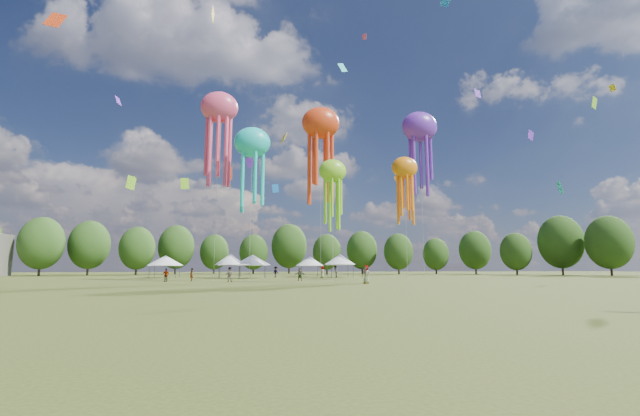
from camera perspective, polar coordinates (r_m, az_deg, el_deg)
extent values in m
plane|color=#384416|center=(17.00, 15.40, -13.37)|extent=(300.00, 300.00, 0.00)
imported|color=gray|center=(50.15, -12.10, -8.76)|extent=(0.95, 0.81, 1.71)
imported|color=gray|center=(66.76, 0.32, -8.62)|extent=(0.62, 0.94, 1.90)
imported|color=gray|center=(70.46, 2.08, -8.57)|extent=(0.96, 1.10, 1.92)
imported|color=gray|center=(72.35, -5.97, -8.57)|extent=(1.33, 1.26, 1.81)
imported|color=gray|center=(53.35, -20.04, -8.48)|extent=(0.98, 0.60, 1.56)
imported|color=gray|center=(54.32, -2.72, -8.93)|extent=(1.51, 0.74, 1.56)
imported|color=gray|center=(55.02, -16.93, -8.58)|extent=(0.38, 0.57, 1.57)
imported|color=gray|center=(44.81, 6.23, -8.88)|extent=(1.09, 1.07, 1.90)
cylinder|color=#47474C|center=(72.29, -22.01, -8.00)|extent=(0.08, 0.08, 1.89)
cylinder|color=#47474C|center=(76.21, -21.40, -8.00)|extent=(0.08, 0.08, 1.89)
cylinder|color=#47474C|center=(71.59, -18.85, -8.16)|extent=(0.08, 0.08, 1.89)
cylinder|color=#47474C|center=(75.55, -18.39, -8.15)|extent=(0.08, 0.08, 1.89)
cube|color=white|center=(73.88, -20.12, -7.31)|extent=(4.39, 4.39, 0.10)
cone|color=white|center=(73.89, -20.09, -6.64)|extent=(5.71, 5.71, 1.62)
cylinder|color=#47474C|center=(66.41, -13.47, -8.37)|extent=(0.08, 0.08, 1.99)
cylinder|color=#47474C|center=(69.55, -13.32, -8.35)|extent=(0.08, 0.08, 1.99)
cylinder|color=#47474C|center=(66.31, -10.72, -8.45)|extent=(0.08, 0.08, 1.99)
cylinder|color=#47474C|center=(69.46, -10.70, -8.42)|extent=(0.08, 0.08, 1.99)
cube|color=white|center=(67.91, -12.03, -7.52)|extent=(3.55, 3.55, 0.10)
cone|color=white|center=(67.92, -12.01, -6.76)|extent=(4.62, 4.62, 1.70)
cylinder|color=#47474C|center=(66.20, -10.85, -8.47)|extent=(0.08, 0.08, 1.94)
cylinder|color=#47474C|center=(70.26, -10.81, -8.43)|extent=(0.08, 0.08, 1.94)
cylinder|color=#47474C|center=(66.29, -7.30, -8.54)|extent=(0.08, 0.08, 1.94)
cylinder|color=#47474C|center=(70.34, -7.47, -8.50)|extent=(0.08, 0.08, 1.94)
cube|color=white|center=(68.24, -9.09, -7.63)|extent=(4.46, 4.46, 0.10)
cone|color=white|center=(68.25, -9.07, -6.89)|extent=(5.80, 5.80, 1.66)
cylinder|color=#47474C|center=(73.26, -2.51, -8.56)|extent=(0.08, 0.08, 1.89)
cylinder|color=#47474C|center=(76.65, -2.86, -8.53)|extent=(0.08, 0.08, 1.89)
cylinder|color=#47474C|center=(73.80, 0.15, -8.56)|extent=(0.08, 0.08, 1.89)
cylinder|color=#47474C|center=(77.16, -0.31, -8.54)|extent=(0.08, 0.08, 1.89)
cube|color=white|center=(75.19, -1.38, -7.79)|extent=(3.82, 3.82, 0.10)
cone|color=white|center=(75.20, -1.38, -7.13)|extent=(4.96, 4.96, 1.62)
cylinder|color=#47474C|center=(71.26, 1.56, -8.51)|extent=(0.08, 0.08, 2.07)
cylinder|color=#47474C|center=(74.94, 0.97, -8.49)|extent=(0.08, 0.08, 2.07)
cylinder|color=#47474C|center=(72.12, 4.51, -8.48)|extent=(0.08, 0.08, 2.07)
cylinder|color=#47474C|center=(75.75, 3.79, -8.47)|extent=(0.08, 0.08, 2.07)
cube|color=white|center=(73.49, 2.70, -7.64)|extent=(4.15, 4.15, 0.10)
cone|color=white|center=(73.50, 2.70, -6.91)|extent=(5.39, 5.39, 1.77)
ellipsoid|color=#19DBD8|center=(53.29, -9.10, 8.71)|extent=(4.45, 3.12, 3.78)
cylinder|color=beige|center=(51.52, -9.30, -0.33)|extent=(0.03, 0.03, 16.90)
ellipsoid|color=#EA3E14|center=(65.15, 0.10, 11.37)|extent=(5.72, 4.01, 4.86)
cylinder|color=beige|center=(62.26, 0.10, 1.21)|extent=(0.03, 0.03, 23.27)
ellipsoid|color=orange|center=(58.07, 11.31, 5.34)|extent=(3.52, 2.46, 2.99)
cylinder|color=beige|center=(56.83, 11.52, -2.00)|extent=(0.03, 0.03, 14.91)
ellipsoid|color=#F34773|center=(57.88, -13.38, 13.05)|extent=(4.80, 3.36, 4.08)
cylinder|color=beige|center=(54.92, -13.75, 2.14)|extent=(0.03, 0.03, 22.25)
ellipsoid|color=#96EE27|center=(47.68, 1.72, 5.01)|extent=(3.11, 2.18, 2.64)
cylinder|color=beige|center=(46.67, 1.75, -2.43)|extent=(0.03, 0.03, 12.40)
ellipsoid|color=purple|center=(74.40, 13.24, 10.59)|extent=(6.05, 4.24, 5.15)
cylinder|color=beige|center=(71.44, 13.56, 0.99)|extent=(0.03, 0.03, 25.11)
cube|color=purple|center=(81.38, -9.32, 6.12)|extent=(1.84, 0.84, 2.31)
cube|color=#EA3E14|center=(86.95, 14.09, 8.46)|extent=(0.88, 0.14, 1.00)
cube|color=yellow|center=(56.39, -4.91, 9.36)|extent=(0.86, 1.38, 1.40)
cube|color=#96EE27|center=(53.76, 32.98, 11.80)|extent=(1.09, 0.46, 1.33)
cube|color=#1B7BF6|center=(78.13, 16.56, 25.22)|extent=(1.71, 1.16, 2.00)
cube|color=purple|center=(64.84, 20.44, 14.23)|extent=(1.12, 0.67, 1.45)
cube|color=#EA3E14|center=(58.48, -32.06, 20.67)|extent=(2.24, 1.12, 2.40)
cube|color=yellow|center=(65.66, -14.22, 23.94)|extent=(0.27, 1.96, 2.24)
cube|color=#96EE27|center=(87.28, -17.75, 3.15)|extent=(1.66, 1.08, 2.34)
cube|color=#19DBD8|center=(76.01, 3.04, 18.34)|extent=(1.90, 0.88, 2.03)
cube|color=purple|center=(82.34, 26.49, 8.75)|extent=(1.78, 0.73, 2.13)
cube|color=orange|center=(94.51, 10.34, 3.92)|extent=(1.20, 0.87, 1.58)
cube|color=yellow|center=(61.87, 34.68, 13.16)|extent=(0.45, 0.59, 0.85)
cube|color=#96EE27|center=(78.65, -24.09, 3.11)|extent=(1.45, 1.38, 2.40)
cube|color=#1B7BF6|center=(62.25, -6.02, 2.65)|extent=(1.09, 0.26, 1.35)
cube|color=#19DBD8|center=(67.31, 29.57, 2.41)|extent=(0.77, 1.48, 1.78)
cube|color=#F34773|center=(81.97, 6.00, 21.96)|extent=(0.68, 0.91, 1.05)
cube|color=purple|center=(53.28, -25.53, 12.90)|extent=(0.69, 0.99, 1.05)
cube|color=#EA3E14|center=(68.14, -12.29, 4.56)|extent=(1.27, 1.79, 2.37)
cylinder|color=#38281C|center=(101.67, -33.59, -6.67)|extent=(0.44, 0.44, 3.36)
ellipsoid|color=#2A4A18|center=(101.79, -33.38, -3.96)|extent=(8.40, 8.40, 10.51)
cylinder|color=#38281C|center=(106.21, -28.79, -7.00)|extent=(0.44, 0.44, 3.41)
ellipsoid|color=#2A4A18|center=(106.32, -28.61, -4.37)|extent=(8.53, 8.53, 10.66)
cylinder|color=#38281C|center=(103.02, -23.52, -7.42)|extent=(0.44, 0.44, 3.07)
ellipsoid|color=#2A4A18|center=(103.11, -23.38, -4.97)|extent=(7.66, 7.66, 9.58)
cylinder|color=#38281C|center=(109.86, -18.89, -7.55)|extent=(0.44, 0.44, 3.43)
ellipsoid|color=#2A4A18|center=(109.97, -18.77, -4.98)|extent=(8.58, 8.58, 10.73)
cylinder|color=#38281C|center=(114.51, -14.10, -7.86)|extent=(0.44, 0.44, 2.95)
ellipsoid|color=#2A4A18|center=(114.58, -14.03, -5.74)|extent=(7.37, 7.37, 9.21)
cylinder|color=#38281C|center=(110.39, -8.97, -8.02)|extent=(0.44, 0.44, 2.89)
ellipsoid|color=#2A4A18|center=(110.46, -8.92, -5.86)|extent=(7.23, 7.23, 9.04)
cylinder|color=#38281C|center=(115.43, -4.20, -7.85)|extent=(0.44, 0.44, 3.84)
ellipsoid|color=#2A4A18|center=(115.58, -4.17, -5.12)|extent=(9.60, 9.60, 11.99)
cylinder|color=#38281C|center=(105.73, 0.95, -8.13)|extent=(0.44, 0.44, 2.84)
ellipsoid|color=#2A4A18|center=(105.80, 0.94, -5.92)|extent=(7.11, 7.11, 8.89)
cylinder|color=#38281C|center=(110.53, 5.69, -8.01)|extent=(0.44, 0.44, 3.16)
ellipsoid|color=#2A4A18|center=(110.62, 5.66, -5.65)|extent=(7.91, 7.91, 9.88)
cylinder|color=#38281C|center=(107.50, 10.56, -7.99)|extent=(0.44, 0.44, 2.88)
ellipsoid|color=#2A4A18|center=(107.57, 10.51, -5.78)|extent=(7.21, 7.21, 9.01)
cylinder|color=#38281C|center=(113.54, 15.38, -7.90)|extent=(0.44, 0.44, 2.63)
ellipsoid|color=#2A4A18|center=(113.59, 15.31, -5.99)|extent=(6.57, 6.57, 8.22)
cylinder|color=#38281C|center=(114.63, 20.24, -7.57)|extent=(0.44, 0.44, 3.13)
ellipsoid|color=#2A4A18|center=(114.72, 20.13, -5.32)|extent=(7.81, 7.81, 9.77)
cylinder|color=#38281C|center=(106.27, 24.97, -7.43)|extent=(0.44, 0.44, 2.72)
ellipsoid|color=#2A4A18|center=(106.33, 24.85, -5.33)|extent=(6.80, 6.80, 8.50)
cylinder|color=#38281C|center=(109.63, 29.85, -6.83)|extent=(0.44, 0.44, 3.81)
ellipsoid|color=#2A4A18|center=(109.78, 29.65, -3.97)|extent=(9.52, 9.52, 11.90)
cylinder|color=#38281C|center=(105.28, 34.56, -6.56)|extent=(0.44, 0.44, 3.51)
ellipsoid|color=#2A4A18|center=(105.41, 34.35, -3.82)|extent=(8.78, 8.78, 10.97)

